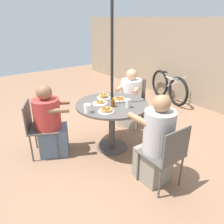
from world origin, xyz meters
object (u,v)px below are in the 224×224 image
Objects in this scene: patio_chair_east at (133,97)px; pancake_plate_d at (100,103)px; pancake_plate_c at (104,97)px; coffee_cup at (87,108)px; syrup_bottle at (113,103)px; patio_chair_north at (166,153)px; drinking_glass_a at (128,103)px; patio_chair_south at (38,125)px; pancake_plate_a at (119,99)px; bicycle at (168,87)px; patio_table at (112,112)px; diner_east at (130,101)px; diner_south at (50,124)px; pancake_plate_b at (106,110)px; diner_north at (156,144)px.

pancake_plate_d is at bearing 82.28° from patio_chair_east.
coffee_cup reaches higher than pancake_plate_c.
coffee_cup reaches higher than patio_chair_east.
patio_chair_north is at bearing 2.14° from syrup_bottle.
patio_chair_south is at bearing -125.30° from drinking_glass_a.
pancake_plate_a is 0.15× the size of bicycle.
pancake_plate_d is at bearing -122.69° from patio_table.
diner_south is at bearing 60.88° from diner_east.
pancake_plate_b is 0.15× the size of bicycle.
diner_south is at bearing 122.08° from diner_north.
diner_north is 1.00m from coffee_cup.
patio_table is 1.10m from patio_chair_south.
diner_north is 1.76m from patio_chair_east.
pancake_plate_a is (0.44, 1.15, 0.28)m from patio_chair_south.
diner_north is 5.34× the size of pancake_plate_d.
patio_chair_east is at bearing 61.23° from patio_chair_north.
drinking_glass_a is at bearing 80.27° from diner_south.
pancake_plate_c reaches higher than pancake_plate_d.
pancake_plate_b is (0.77, -1.18, 0.29)m from patio_chair_east.
coffee_cup reaches higher than patio_chair_north.
patio_chair_north is at bearing 121.48° from diner_east.
coffee_cup reaches higher than bicycle.
coffee_cup is (-1.02, -0.44, 0.32)m from patio_chair_north.
bicycle is (-0.43, 3.38, -0.14)m from patio_chair_south.
patio_chair_east is 1.21m from pancake_plate_d.
pancake_plate_c is 0.60m from coffee_cup.
bicycle is (-0.99, 2.86, -0.46)m from coffee_cup.
patio_table is at bearing 90.00° from diner_south.
bicycle is (-0.66, 2.37, -0.43)m from pancake_plate_c.
pancake_plate_c is 0.53m from drinking_glass_a.
patio_table is at bearing -161.02° from drinking_glass_a.
pancake_plate_b is at bearing 92.12° from diner_east.
drinking_glass_a is at bearing -16.05° from pancake_plate_a.
patio_chair_north and patio_chair_east have the same top height.
patio_chair_south is 0.96m from pancake_plate_d.
patio_table is 0.24m from pancake_plate_a.
coffee_cup is (0.56, 0.51, 0.32)m from patio_chair_south.
syrup_bottle is at bearing -30.23° from patio_table.
patio_chair_east is (-0.57, 0.93, -0.13)m from patio_table.
patio_chair_south is 0.17m from diner_south.
patio_chair_south is at bearing -116.85° from patio_table.
pancake_plate_c is at bearing 104.14° from patio_chair_south.
coffee_cup is at bearing 63.58° from diner_south.
coffee_cup is at bearing 83.26° from patio_chair_east.
patio_chair_east is at bearing 58.57° from diner_north.
patio_chair_north is 0.73× the size of diner_north.
pancake_plate_c is 0.15× the size of bicycle.
diner_north is 9.14× the size of drinking_glass_a.
diner_east reaches higher than bicycle.
diner_east is 1.05m from pancake_plate_d.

